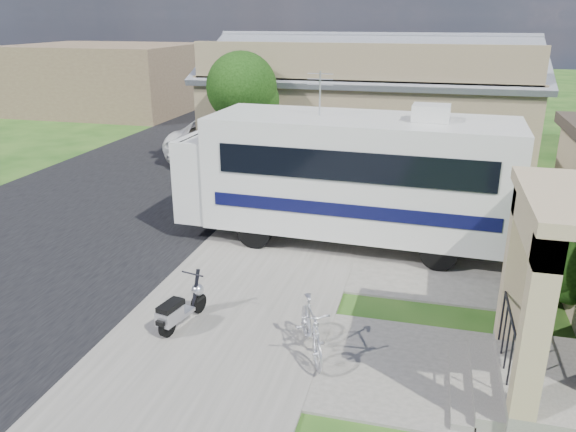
% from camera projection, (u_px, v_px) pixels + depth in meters
% --- Properties ---
extents(ground, '(120.00, 120.00, 0.00)m').
position_uv_depth(ground, '(281.00, 322.00, 11.00)').
color(ground, '#194011').
extents(street_slab, '(9.00, 80.00, 0.02)m').
position_uv_depth(street_slab, '(162.00, 169.00, 21.88)').
color(street_slab, black).
rests_on(street_slab, ground).
extents(sidewalk_slab, '(4.00, 80.00, 0.06)m').
position_uv_depth(sidewalk_slab, '(326.00, 180.00, 20.34)').
color(sidewalk_slab, '#5F5C56').
rests_on(sidewalk_slab, ground).
extents(driveway_slab, '(7.00, 6.00, 0.05)m').
position_uv_depth(driveway_slab, '(381.00, 243.00, 14.74)').
color(driveway_slab, '#5F5C56').
rests_on(driveway_slab, ground).
extents(walk_slab, '(4.00, 3.00, 0.05)m').
position_uv_depth(walk_slab, '(438.00, 374.00, 9.38)').
color(walk_slab, '#5F5C56').
rests_on(walk_slab, ground).
extents(warehouse, '(12.50, 8.40, 5.04)m').
position_uv_depth(warehouse, '(369.00, 110.00, 23.06)').
color(warehouse, '#807050').
rests_on(warehouse, ground).
extents(distant_bldg_far, '(10.00, 8.00, 4.00)m').
position_uv_depth(distant_bldg_far, '(107.00, 78.00, 34.37)').
color(distant_bldg_far, brown).
rests_on(distant_bldg_far, ground).
extents(distant_bldg_near, '(8.00, 7.00, 3.20)m').
position_uv_depth(distant_bldg_near, '(211.00, 69.00, 44.97)').
color(distant_bldg_near, '#807050').
rests_on(distant_bldg_near, ground).
extents(street_tree_a, '(2.44, 2.40, 4.58)m').
position_uv_depth(street_tree_a, '(245.00, 91.00, 19.02)').
color(street_tree_a, black).
rests_on(street_tree_a, ground).
extents(street_tree_b, '(2.44, 2.40, 4.73)m').
position_uv_depth(street_tree_b, '(309.00, 63.00, 28.09)').
color(street_tree_b, black).
rests_on(street_tree_b, ground).
extents(street_tree_c, '(2.44, 2.40, 4.42)m').
position_uv_depth(street_tree_c, '(339.00, 57.00, 36.38)').
color(street_tree_c, black).
rests_on(street_tree_c, ground).
extents(motorhome, '(8.56, 3.04, 4.34)m').
position_uv_depth(motorhome, '(347.00, 173.00, 14.33)').
color(motorhome, silver).
rests_on(motorhome, ground).
extents(shrub, '(2.20, 2.10, 2.71)m').
position_uv_depth(shrub, '(566.00, 244.00, 11.16)').
color(shrub, black).
rests_on(shrub, ground).
extents(scooter, '(0.61, 1.41, 0.93)m').
position_uv_depth(scooter, '(180.00, 309.00, 10.63)').
color(scooter, black).
rests_on(scooter, ground).
extents(bicycle, '(1.12, 1.74, 1.01)m').
position_uv_depth(bicycle, '(311.00, 331.00, 9.73)').
color(bicycle, '#B7B6BF').
rests_on(bicycle, ground).
extents(pickup_truck, '(3.06, 6.28, 1.72)m').
position_uv_depth(pickup_truck, '(223.00, 134.00, 24.03)').
color(pickup_truck, white).
rests_on(pickup_truck, ground).
extents(van, '(3.75, 6.63, 1.81)m').
position_uv_depth(van, '(263.00, 108.00, 30.35)').
color(van, white).
rests_on(van, ground).
extents(garden_hose, '(0.37, 0.37, 0.17)m').
position_uv_depth(garden_hose, '(484.00, 358.00, 9.72)').
color(garden_hose, '#156C2C').
rests_on(garden_hose, ground).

